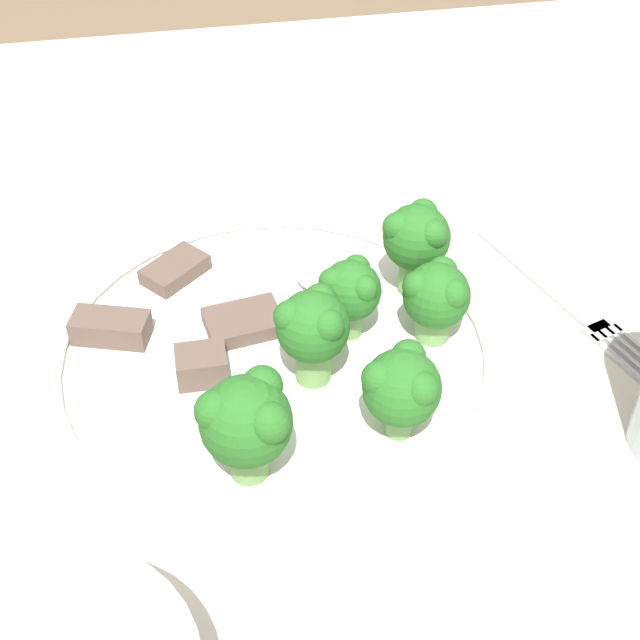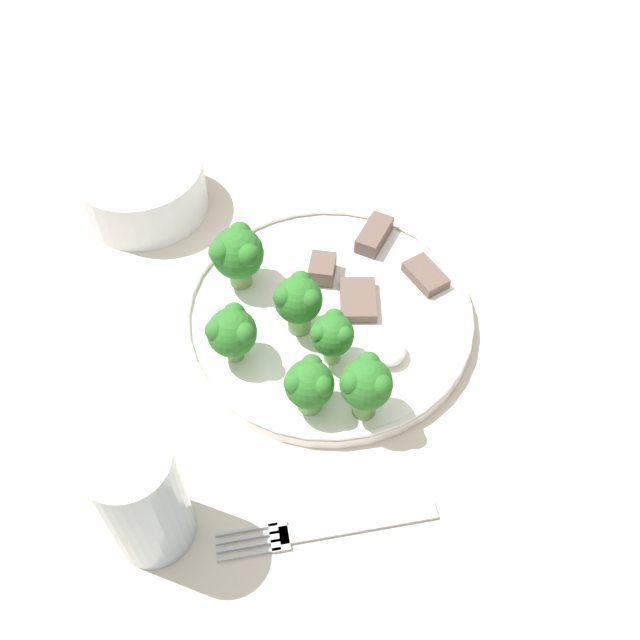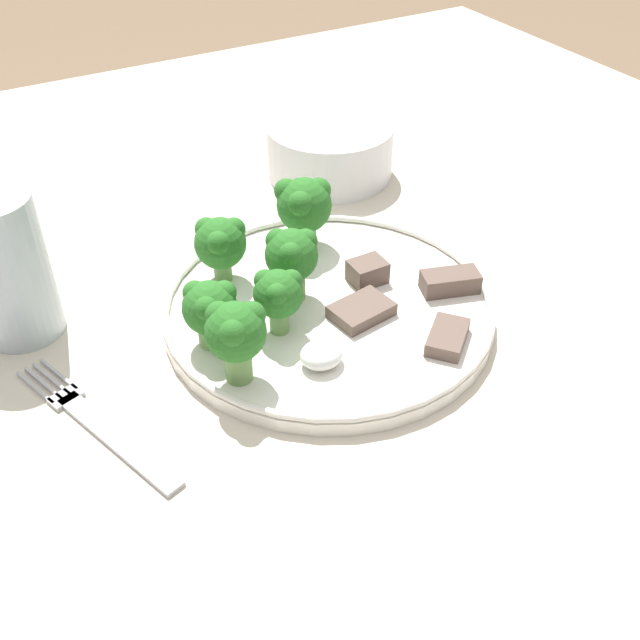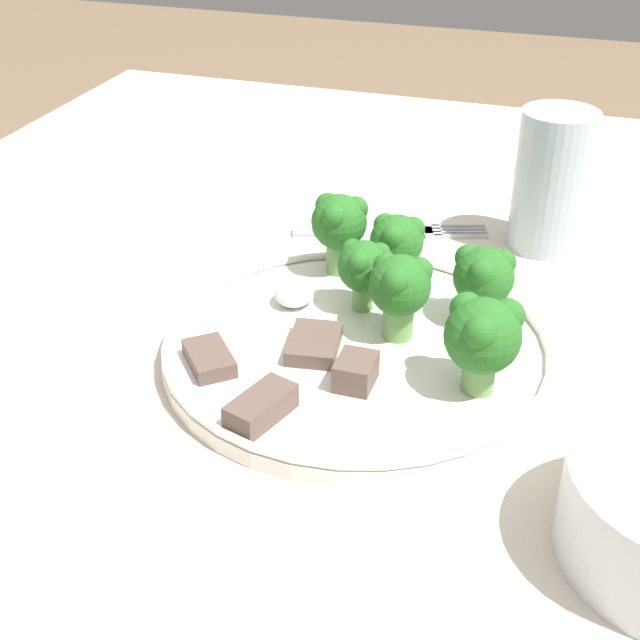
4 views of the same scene
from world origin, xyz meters
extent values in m
cube|color=beige|center=(0.00, 0.00, 0.69)|extent=(1.26, 1.16, 0.03)
cylinder|color=brown|center=(-0.57, -0.52, 0.34)|extent=(0.06, 0.06, 0.67)
cylinder|color=white|center=(-0.02, -0.06, 0.71)|extent=(0.28, 0.28, 0.01)
torus|color=white|center=(-0.02, -0.06, 0.72)|extent=(0.28, 0.28, 0.01)
cube|color=#B2B2B7|center=(-0.22, -0.12, 0.70)|extent=(0.05, 0.13, 0.00)
cube|color=#B2B2B7|center=(-0.24, -0.06, 0.70)|extent=(0.03, 0.02, 0.00)
cube|color=#B2B2B7|center=(-0.23, -0.03, 0.70)|extent=(0.02, 0.05, 0.00)
cube|color=#B2B2B7|center=(-0.24, -0.03, 0.70)|extent=(0.02, 0.05, 0.00)
cube|color=#B2B2B7|center=(-0.25, -0.03, 0.70)|extent=(0.02, 0.05, 0.00)
cube|color=#B2B2B7|center=(-0.25, -0.03, 0.70)|extent=(0.02, 0.05, 0.00)
cylinder|color=#709E56|center=(-0.08, 0.01, 0.73)|extent=(0.02, 0.02, 0.02)
sphere|color=#286B23|center=(-0.08, 0.01, 0.75)|extent=(0.04, 0.04, 0.04)
sphere|color=#286B23|center=(-0.06, 0.01, 0.76)|extent=(0.02, 0.02, 0.02)
sphere|color=#286B23|center=(-0.08, 0.02, 0.76)|extent=(0.02, 0.02, 0.02)
sphere|color=#286B23|center=(-0.08, 0.00, 0.76)|extent=(0.02, 0.02, 0.02)
cylinder|color=#709E56|center=(-0.04, -0.04, 0.73)|extent=(0.02, 0.02, 0.03)
sphere|color=#286B23|center=(-0.04, -0.04, 0.76)|extent=(0.04, 0.04, 0.04)
sphere|color=#286B23|center=(-0.02, -0.04, 0.77)|extent=(0.02, 0.02, 0.02)
sphere|color=#286B23|center=(-0.04, -0.03, 0.77)|extent=(0.02, 0.02, 0.02)
sphere|color=#286B23|center=(-0.04, -0.05, 0.77)|extent=(0.02, 0.02, 0.02)
cylinder|color=#709E56|center=(-0.12, -0.06, 0.72)|extent=(0.02, 0.02, 0.02)
sphere|color=#286B23|center=(-0.12, -0.06, 0.75)|extent=(0.04, 0.04, 0.04)
sphere|color=#286B23|center=(-0.11, -0.06, 0.76)|extent=(0.02, 0.02, 0.02)
sphere|color=#286B23|center=(-0.13, -0.05, 0.76)|extent=(0.02, 0.02, 0.02)
sphere|color=#286B23|center=(-0.13, -0.07, 0.76)|extent=(0.02, 0.02, 0.02)
cylinder|color=#709E56|center=(-0.12, -0.11, 0.73)|extent=(0.02, 0.02, 0.03)
sphere|color=#286B23|center=(-0.12, -0.11, 0.76)|extent=(0.04, 0.04, 0.04)
sphere|color=#286B23|center=(-0.10, -0.11, 0.77)|extent=(0.02, 0.02, 0.02)
sphere|color=#286B23|center=(-0.13, -0.10, 0.77)|extent=(0.02, 0.02, 0.02)
sphere|color=#286B23|center=(-0.12, -0.12, 0.77)|extent=(0.02, 0.02, 0.02)
cylinder|color=#709E56|center=(0.01, 0.03, 0.73)|extent=(0.02, 0.02, 0.02)
sphere|color=#286B23|center=(0.01, 0.03, 0.76)|extent=(0.05, 0.05, 0.05)
sphere|color=#286B23|center=(0.03, 0.03, 0.77)|extent=(0.02, 0.02, 0.02)
sphere|color=#286B23|center=(0.00, 0.04, 0.77)|extent=(0.02, 0.02, 0.02)
sphere|color=#286B23|center=(0.00, 0.01, 0.77)|extent=(0.02, 0.02, 0.02)
cylinder|color=#709E56|center=(-0.07, -0.07, 0.73)|extent=(0.02, 0.02, 0.02)
sphere|color=#286B23|center=(-0.07, -0.07, 0.75)|extent=(0.04, 0.04, 0.04)
sphere|color=#286B23|center=(-0.06, -0.07, 0.76)|extent=(0.02, 0.02, 0.02)
sphere|color=#286B23|center=(-0.07, -0.06, 0.76)|extent=(0.02, 0.02, 0.02)
sphere|color=#286B23|center=(-0.07, -0.08, 0.76)|extent=(0.02, 0.02, 0.02)
cube|color=brown|center=(0.00, -0.09, 0.72)|extent=(0.05, 0.04, 0.01)
cube|color=brown|center=(0.03, -0.05, 0.72)|extent=(0.03, 0.02, 0.02)
cube|color=brown|center=(0.04, -0.15, 0.72)|extent=(0.05, 0.05, 0.01)
cube|color=brown|center=(0.08, -0.10, 0.72)|extent=(0.05, 0.04, 0.02)
ellipsoid|color=white|center=(-0.06, -0.13, 0.72)|extent=(0.03, 0.03, 0.02)
camera|label=1|loc=(0.03, 0.34, 1.11)|focal=50.00mm
camera|label=2|loc=(-0.45, -0.12, 1.28)|focal=42.00mm
camera|label=3|loc=(-0.27, -0.49, 1.10)|focal=42.00mm
camera|label=4|loc=(0.50, 0.08, 1.06)|focal=50.00mm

